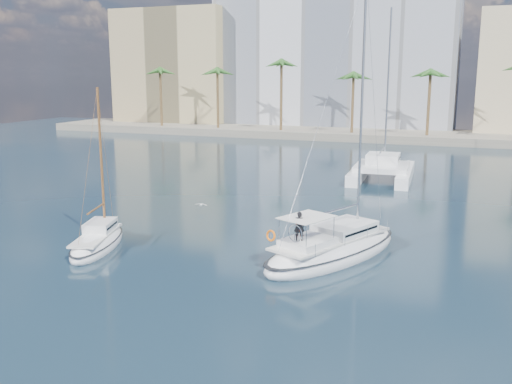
% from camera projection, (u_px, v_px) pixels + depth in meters
% --- Properties ---
extents(ground, '(160.00, 160.00, 0.00)m').
position_uv_depth(ground, '(255.00, 243.00, 34.94)').
color(ground, black).
rests_on(ground, ground).
extents(quay, '(120.00, 14.00, 1.20)m').
position_uv_depth(quay, '(392.00, 135.00, 90.64)').
color(quay, gray).
rests_on(quay, ground).
extents(building_modern, '(42.00, 16.00, 28.00)m').
position_uv_depth(building_modern, '(337.00, 52.00, 103.07)').
color(building_modern, silver).
rests_on(building_modern, ground).
extents(building_tan_left, '(22.00, 14.00, 22.00)m').
position_uv_depth(building_tan_left, '(180.00, 69.00, 110.47)').
color(building_tan_left, tan).
rests_on(building_tan_left, ground).
extents(palm_left, '(3.60, 3.60, 12.30)m').
position_uv_depth(palm_left, '(188.00, 73.00, 96.85)').
color(palm_left, brown).
rests_on(palm_left, ground).
extents(palm_centre, '(3.60, 3.60, 12.30)m').
position_uv_depth(palm_centre, '(391.00, 73.00, 85.01)').
color(palm_centre, brown).
rests_on(palm_centre, ground).
extents(main_sloop, '(7.57, 11.36, 16.17)m').
position_uv_depth(main_sloop, '(333.00, 249.00, 32.03)').
color(main_sloop, white).
rests_on(main_sloop, ground).
extents(small_sloop, '(4.09, 7.27, 9.97)m').
position_uv_depth(small_sloop, '(98.00, 242.00, 33.85)').
color(small_sloop, white).
rests_on(small_sloop, ground).
extents(catamaran, '(6.17, 11.46, 16.42)m').
position_uv_depth(catamaran, '(382.00, 168.00, 55.92)').
color(catamaran, white).
rests_on(catamaran, ground).
extents(seagull, '(1.02, 0.44, 0.19)m').
position_uv_depth(seagull, '(201.00, 205.00, 43.01)').
color(seagull, silver).
rests_on(seagull, ground).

